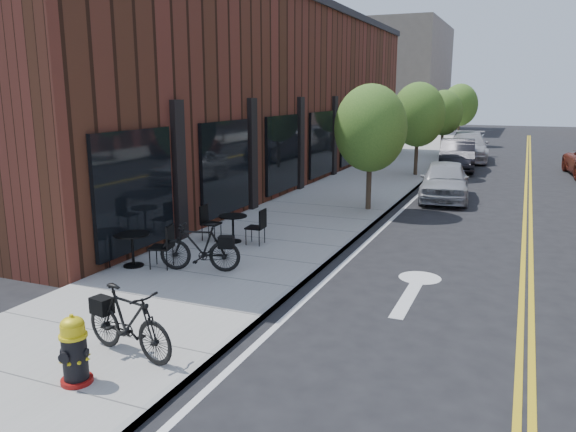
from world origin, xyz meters
The scene contains 16 objects.
ground centered at (0.00, 0.00, 0.00)m, with size 120.00×120.00×0.00m, color black.
sidewalk_near centered at (-2.00, 10.00, 0.06)m, with size 4.00×70.00×0.12m, color #9E9B93.
building_near centered at (-6.50, 14.00, 3.50)m, with size 5.00×28.00×7.00m, color #432415.
bg_building_left centered at (-8.00, 48.00, 5.00)m, with size 8.00×14.00×10.00m, color #726656.
tree_near_a centered at (-0.60, 9.00, 2.60)m, with size 2.20×2.20×3.81m.
tree_near_b centered at (-0.60, 17.00, 2.71)m, with size 2.30×2.30×3.98m.
tree_near_c centered at (-0.60, 25.00, 2.53)m, with size 2.10×2.10×3.67m.
tree_near_d centered at (-0.60, 33.00, 2.79)m, with size 2.40×2.40×4.11m.
fire_hydrant centered at (-1.19, -2.83, 0.55)m, with size 0.49×0.49×0.91m.
bicycle_left centered at (-2.14, 1.65, 0.62)m, with size 0.47×1.67×1.01m, color black.
bicycle_right centered at (-1.05, -1.97, 0.62)m, with size 0.47×1.65×0.99m, color black.
bistro_set_b centered at (-3.60, 1.38, 0.58)m, with size 1.73×0.88×0.91m.
bistro_set_c centered at (-2.60, 3.90, 0.55)m, with size 1.59×0.72×0.85m.
parked_car_a centered at (1.27, 12.13, 0.68)m, with size 1.60×3.98×1.36m, color #A2A4AA.
parked_car_b centered at (0.80, 20.06, 0.74)m, with size 1.56×4.47×1.47m, color black.
parked_car_c centered at (0.86, 24.29, 0.76)m, with size 2.14×5.27×1.53m, color #AAAAAF.
Camera 1 is at (3.74, -7.71, 3.68)m, focal length 35.00 mm.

